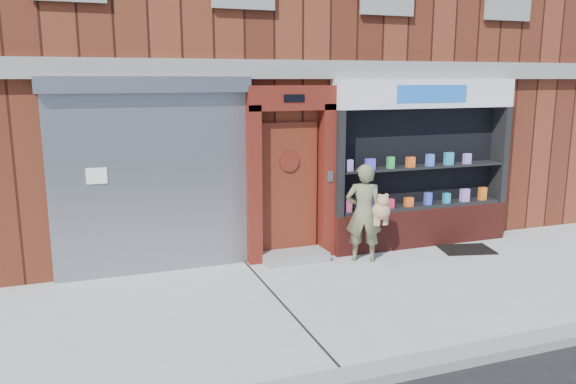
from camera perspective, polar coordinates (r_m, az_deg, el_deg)
ground at (r=8.36m, az=9.70°, el=-9.78°), size 80.00×80.00×0.00m
curb at (r=6.73m, az=19.10°, el=-15.19°), size 60.00×0.30×0.12m
building at (r=13.37m, az=-2.96°, el=15.69°), size 12.00×8.16×8.00m
shutter_bay at (r=8.81m, az=-13.74°, el=2.73°), size 3.10×0.30×3.04m
red_door_bay at (r=9.30m, az=0.29°, el=1.87°), size 1.52×0.58×2.90m
pharmacy_bay at (r=10.40m, az=13.41°, el=2.10°), size 3.50×0.41×3.00m
woman at (r=9.39m, az=7.87°, el=-2.07°), size 0.75×0.61×1.64m
doormat at (r=10.56m, az=17.65°, el=-5.57°), size 1.03×0.83×0.02m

